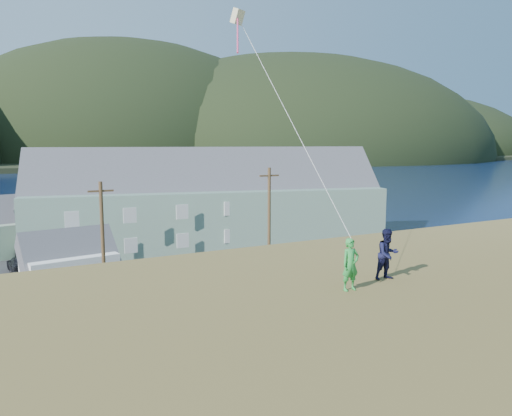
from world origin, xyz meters
The scene contains 11 objects.
ground centered at (0.00, 0.00, 0.00)m, with size 900.00×900.00×0.00m, color #0A1638.
grass_strip centered at (0.00, -2.00, 0.05)m, with size 110.00×8.00×0.10m, color #4C3D19.
waterfront_lot centered at (0.00, 17.00, 0.06)m, with size 72.00×36.00×0.12m, color #28282B.
far_shore centered at (0.00, 330.00, 1.00)m, with size 900.00×320.00×2.00m, color black.
far_hills centered at (35.59, 279.38, 2.00)m, with size 760.00×265.00×143.00m.
lodge centered at (14.74, 19.63, 5.09)m, with size 39.06×18.47×13.25m.
shed_white centered at (-1.12, 10.28, 2.19)m, with size 7.72×5.68×5.66m.
utility_poles centered at (-1.49, 1.50, 4.66)m, with size 30.44×0.24×9.56m.
kite_flyer_green centered at (3.28, -19.38, 7.98)m, with size 0.57×0.38×1.57m, color green.
kite_flyer_navy centered at (5.08, -18.98, 8.02)m, with size 0.80×0.62×1.65m, color black.
kite_rig centered at (2.56, -13.37, 16.03)m, with size 0.96×3.46×9.84m.
Camera 1 is at (-5.86, -30.83, 11.60)m, focal length 35.00 mm.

